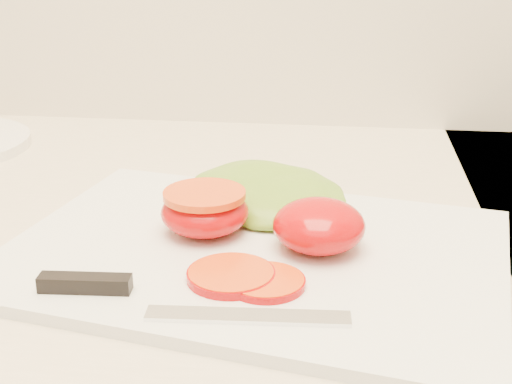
# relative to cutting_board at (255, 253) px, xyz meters

# --- Properties ---
(cutting_board) EXTENTS (0.45, 0.36, 0.01)m
(cutting_board) POSITION_rel_cutting_board_xyz_m (0.00, 0.00, 0.00)
(cutting_board) COLOR white
(cutting_board) RESTS_ON counter
(tomato_half_dome) EXTENTS (0.08, 0.08, 0.04)m
(tomato_half_dome) POSITION_rel_cutting_board_xyz_m (0.05, 0.00, 0.03)
(tomato_half_dome) COLOR #B00B0C
(tomato_half_dome) RESTS_ON cutting_board
(tomato_half_cut) EXTENTS (0.08, 0.08, 0.04)m
(tomato_half_cut) POSITION_rel_cutting_board_xyz_m (-0.05, 0.03, 0.03)
(tomato_half_cut) COLOR #B00B0C
(tomato_half_cut) RESTS_ON cutting_board
(tomato_slice_0) EXTENTS (0.06, 0.06, 0.01)m
(tomato_slice_0) POSITION_rel_cutting_board_xyz_m (-0.01, -0.06, 0.01)
(tomato_slice_0) COLOR #FF530B
(tomato_slice_0) RESTS_ON cutting_board
(tomato_slice_1) EXTENTS (0.06, 0.06, 0.01)m
(tomato_slice_1) POSITION_rel_cutting_board_xyz_m (0.02, -0.06, 0.01)
(tomato_slice_1) COLOR #FF530B
(tomato_slice_1) RESTS_ON cutting_board
(lettuce_leaf_0) EXTENTS (0.19, 0.17, 0.03)m
(lettuce_leaf_0) POSITION_rel_cutting_board_xyz_m (-0.00, 0.08, 0.02)
(lettuce_leaf_0) COLOR olive
(lettuce_leaf_0) RESTS_ON cutting_board
(knife) EXTENTS (0.23, 0.05, 0.01)m
(knife) POSITION_rel_cutting_board_xyz_m (-0.06, -0.10, 0.01)
(knife) COLOR silver
(knife) RESTS_ON cutting_board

